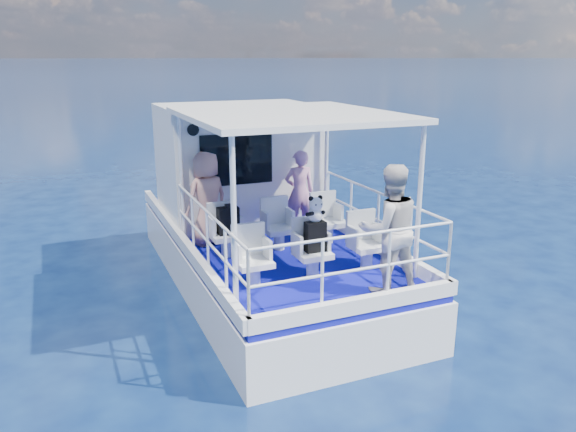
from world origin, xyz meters
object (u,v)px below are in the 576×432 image
object	(u,v)px
passenger_stbd_aft	(389,229)
backpack_center	(315,237)
panda	(315,209)
passenger_port_fwd	(207,199)

from	to	relation	value
passenger_stbd_aft	backpack_center	xyz separation A→B (m)	(-0.68, 0.85, -0.28)
passenger_stbd_aft	panda	xyz separation A→B (m)	(-0.67, 0.86, 0.13)
passenger_stbd_aft	panda	bearing A→B (deg)	-43.55
backpack_center	panda	bearing A→B (deg)	70.31
passenger_port_fwd	passenger_stbd_aft	distance (m)	3.36
passenger_port_fwd	backpack_center	bearing A→B (deg)	97.56
passenger_port_fwd	passenger_stbd_aft	xyz separation A→B (m)	(1.71, -2.88, 0.08)
panda	passenger_stbd_aft	bearing A→B (deg)	-52.01
passenger_stbd_aft	passenger_port_fwd	bearing A→B (deg)	-50.80
backpack_center	passenger_port_fwd	bearing A→B (deg)	117.02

